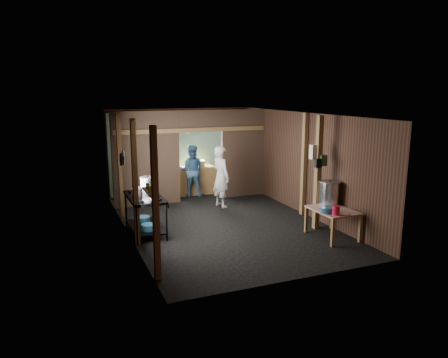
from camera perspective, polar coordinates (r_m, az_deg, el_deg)
name	(u,v)px	position (r m, az deg, el deg)	size (l,w,h in m)	color
floor	(221,221)	(10.44, -0.41, -5.71)	(4.50, 7.00, 0.00)	black
ceiling	(221,114)	(9.97, -0.44, 8.69)	(4.50, 7.00, 0.00)	#504C47
wall_back	(180,150)	(13.40, -5.94, 3.84)	(4.50, 0.00, 2.60)	#452B1B
wall_front	(300,205)	(7.06, 10.09, -3.49)	(4.50, 0.00, 2.60)	#452B1B
wall_left	(125,176)	(9.54, -13.09, 0.37)	(0.00, 7.00, 2.60)	#452B1B
wall_right	(302,163)	(11.14, 10.42, 2.09)	(0.00, 7.00, 2.60)	#452B1B
partition_left	(146,159)	(11.84, -10.36, 2.66)	(1.85, 0.10, 2.60)	brown
partition_right	(243,153)	(12.73, 2.54, 3.47)	(1.35, 0.10, 2.60)	brown
partition_header	(200,121)	(12.14, -3.18, 7.81)	(1.30, 0.10, 0.60)	brown
turquoise_panel	(180,152)	(13.35, -5.87, 3.59)	(4.40, 0.06, 2.50)	#78B8AF
back_counter	(195,180)	(13.12, -3.94, -0.18)	(1.20, 0.50, 0.85)	olive
wall_clock	(188,131)	(13.31, -4.84, 6.41)	(0.20, 0.20, 0.03)	silver
post_left_a	(155,205)	(7.06, -9.17, -3.45)	(0.10, 0.12, 2.60)	olive
post_left_b	(135,183)	(8.78, -11.81, -0.55)	(0.10, 0.12, 2.60)	olive
post_left_c	(120,167)	(10.72, -13.74, 1.57)	(0.10, 0.12, 2.60)	olive
post_right	(304,165)	(10.93, 10.66, 1.90)	(0.10, 0.12, 2.60)	olive
post_free	(318,173)	(9.85, 12.47, 0.75)	(0.12, 0.12, 2.60)	olive
cross_beam	(193,130)	(12.03, -4.22, 6.56)	(4.40, 0.12, 0.12)	olive
pan_lid_big	(123,158)	(9.88, -13.32, 2.80)	(0.34, 0.34, 0.03)	gray
pan_lid_small	(121,159)	(10.29, -13.64, 2.57)	(0.30, 0.30, 0.03)	black
wall_shelf	(150,192)	(7.52, -9.83, -1.76)	(0.14, 0.80, 0.03)	olive
jar_white	(154,192)	(7.27, -9.42, -1.69)	(0.07, 0.07, 0.10)	silver
jar_yellow	(150,189)	(7.50, -9.84, -1.28)	(0.08, 0.08, 0.10)	gold
jar_green	(148,186)	(7.71, -10.19, -0.93)	(0.06, 0.06, 0.10)	#295127
bag_white	(315,152)	(9.81, 12.09, 3.57)	(0.22, 0.15, 0.32)	silver
bag_green	(323,160)	(9.79, 13.09, 2.44)	(0.16, 0.12, 0.24)	#295127
bag_black	(318,163)	(9.70, 12.46, 2.08)	(0.14, 0.10, 0.20)	black
gas_range	(145,215)	(9.64, -10.50, -4.73)	(0.75, 1.46, 0.86)	black
prep_table	(332,223)	(9.57, 14.31, -5.77)	(0.77, 1.06, 0.63)	tan
stove_pot_large	(148,184)	(9.92, -10.16, -0.73)	(0.36, 0.36, 0.36)	silver
stove_pot_med	(137,193)	(9.47, -11.61, -1.81)	(0.26, 0.26, 0.22)	silver
frying_pan	(149,200)	(9.06, -9.99, -2.79)	(0.28, 0.50, 0.07)	gray
blue_tub_front	(148,227)	(9.43, -10.10, -6.36)	(0.31, 0.31, 0.13)	#265E75
blue_tub_back	(143,219)	(9.98, -10.82, -5.35)	(0.33, 0.33, 0.13)	#265E75
stock_pot	(329,193)	(9.85, 13.95, -1.84)	(0.47, 0.47, 0.54)	silver
wash_basin	(327,210)	(9.20, 13.67, -4.03)	(0.31, 0.31, 0.11)	#265E75
pink_bucket	(336,210)	(9.06, 14.76, -4.09)	(0.16, 0.16, 0.19)	red
knife	(344,215)	(9.06, 15.83, -4.73)	(0.30, 0.04, 0.01)	silver
yellow_tub	(200,163)	(13.07, -3.30, 2.11)	(0.34, 0.34, 0.19)	gold
cook	(221,177)	(11.57, -0.42, 0.32)	(0.61, 0.40, 1.68)	silver
worker_back	(192,171)	(12.75, -4.38, 1.11)	(0.76, 0.59, 1.57)	#3B6889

